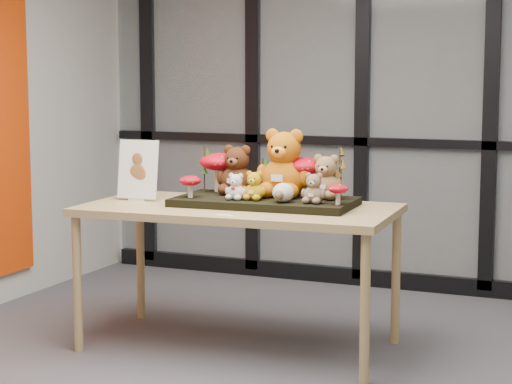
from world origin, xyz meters
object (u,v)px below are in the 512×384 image
at_px(bear_small_yellow, 254,184).
at_px(plush_cream_hedgehog, 283,192).
at_px(bear_white_bow, 236,185).
at_px(bear_beige_small, 314,186).
at_px(sign_holder, 138,172).
at_px(diorama_tray, 265,202).
at_px(mushroom_back_left, 219,170).
at_px(mushroom_back_right, 304,175).
at_px(display_table, 239,218).
at_px(bear_pooh_yellow, 284,159).
at_px(mushroom_front_right, 338,193).
at_px(bear_tan_back, 326,174).
at_px(bear_brown_medium, 237,167).
at_px(mushroom_front_left, 190,185).

xyz_separation_m(bear_small_yellow, plush_cream_hedgehog, (0.18, -0.02, -0.03)).
distance_m(bear_white_bow, bear_beige_small, 0.44).
bearing_deg(sign_holder, diorama_tray, 2.97).
bearing_deg(bear_small_yellow, sign_holder, 176.03).
distance_m(mushroom_back_left, mushroom_back_right, 0.53).
distance_m(display_table, bear_small_yellow, 0.22).
xyz_separation_m(display_table, bear_pooh_yellow, (0.20, 0.17, 0.32)).
relative_size(plush_cream_hedgehog, mushroom_front_right, 0.96).
bearing_deg(bear_pooh_yellow, mushroom_back_left, 170.36).
height_order(bear_pooh_yellow, sign_holder, bear_pooh_yellow).
xyz_separation_m(display_table, bear_beige_small, (0.45, -0.02, 0.20)).
distance_m(bear_tan_back, bear_small_yellow, 0.40).
bearing_deg(bear_beige_small, mushroom_back_left, 157.16).
height_order(display_table, mushroom_back_left, mushroom_back_left).
distance_m(plush_cream_hedgehog, mushroom_back_left, 0.58).
distance_m(bear_small_yellow, mushroom_back_right, 0.32).
xyz_separation_m(bear_white_bow, mushroom_back_left, (-0.24, 0.28, 0.04)).
bearing_deg(bear_brown_medium, bear_tan_back, -1.76).
height_order(bear_beige_small, mushroom_front_left, bear_beige_small).
bearing_deg(mushroom_back_left, mushroom_front_left, -96.43).
bearing_deg(bear_beige_small, diorama_tray, 161.26).
distance_m(bear_white_bow, plush_cream_hedgehog, 0.28).
distance_m(bear_brown_medium, bear_white_bow, 0.25).
bearing_deg(mushroom_front_right, mushroom_front_left, -176.39).
bearing_deg(mushroom_back_left, bear_white_bow, -49.68).
xyz_separation_m(bear_beige_small, mushroom_front_right, (0.14, -0.00, -0.03)).
bearing_deg(bear_pooh_yellow, plush_cream_hedgehog, -72.98).
distance_m(bear_pooh_yellow, mushroom_back_right, 0.14).
height_order(display_table, diorama_tray, diorama_tray).
height_order(mushroom_front_left, mushroom_front_right, mushroom_front_left).
relative_size(bear_brown_medium, mushroom_front_left, 2.29).
bearing_deg(display_table, mushroom_back_left, 132.56).
height_order(diorama_tray, plush_cream_hedgehog, plush_cream_hedgehog).
xyz_separation_m(diorama_tray, bear_tan_back, (0.32, 0.10, 0.16)).
xyz_separation_m(bear_white_bow, plush_cream_hedgehog, (0.27, 0.01, -0.02)).
relative_size(diorama_tray, bear_beige_small, 5.49).
distance_m(bear_white_bow, mushroom_front_right, 0.58).
height_order(bear_beige_small, mushroom_front_right, bear_beige_small).
bearing_deg(diorama_tray, bear_beige_small, -18.74).
height_order(bear_tan_back, mushroom_front_left, bear_tan_back).
bearing_deg(plush_cream_hedgehog, mushroom_back_left, 148.84).
relative_size(plush_cream_hedgehog, mushroom_back_right, 0.48).
height_order(diorama_tray, mushroom_back_right, mushroom_back_right).
distance_m(mushroom_front_left, sign_holder, 0.38).
bearing_deg(diorama_tray, display_table, -153.43).
bearing_deg(bear_white_bow, mushroom_back_left, 127.12).
height_order(mushroom_front_right, sign_holder, sign_holder).
bearing_deg(mushroom_back_left, bear_pooh_yellow, -6.45).
relative_size(diorama_tray, mushroom_back_right, 4.07).
xyz_separation_m(bear_white_bow, sign_holder, (-0.64, 0.04, 0.04)).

